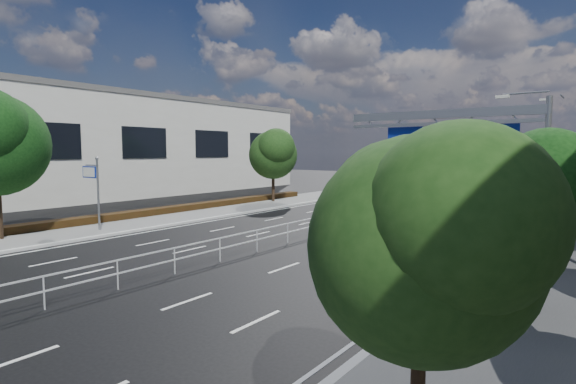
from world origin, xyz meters
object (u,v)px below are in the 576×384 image
Objects in this scene: red_bus at (451,176)px; silver_minivan at (466,215)px; near_car_silver at (464,184)px; toilet_sign at (93,181)px; parked_car_teal at (495,210)px; overhead_gantry at (462,133)px; near_car_dark at (460,179)px; parked_car_dark at (514,199)px; white_minivan at (382,189)px.

silver_minivan is (10.78, -33.37, -0.49)m from red_bus.
silver_minivan is (7.72, -28.11, 0.23)m from near_car_silver.
toilet_sign is 46.18m from red_bus.
near_car_silver is 23.34m from parked_car_teal.
toilet_sign reaches higher than silver_minivan.
near_car_dark is (-12.00, 43.16, -4.90)m from overhead_gantry.
silver_minivan is (17.45, 12.30, -1.91)m from toilet_sign.
near_car_dark is 36.76m from parked_car_teal.
near_car_dark is 0.81× the size of parked_car_teal.
toilet_sign is 31.80m from parked_car_dark.
red_bus is at bearing 111.12° from silver_minivan.
red_bus is at bearing 121.57° from parked_car_dark.
near_car_silver reaches higher than parked_car_teal.
overhead_gantry is at bearing -51.29° from white_minivan.
silver_minivan is at bearing 96.09° from overhead_gantry.
toilet_sign is 0.92× the size of near_car_silver.
white_minivan is 0.49× the size of red_bus.
white_minivan is 17.71m from silver_minivan.
white_minivan reaches higher than near_car_dark.
white_minivan reaches higher than near_car_silver.
toilet_sign is 0.89× the size of white_minivan.
parked_car_teal is (0.03, 8.42, -4.87)m from overhead_gantry.
silver_minivan is 0.99× the size of parked_car_dark.
near_car_dark is (-0.34, 27.37, -0.32)m from white_minivan.
near_car_silver is at bearing 121.23° from parked_car_dark.
white_minivan is at bearing 133.36° from silver_minivan.
toilet_sign is at bearing -94.35° from red_bus.
overhead_gantry reaches higher than toilet_sign.
toilet_sign is 1.02× the size of near_car_dark.
red_bus is 2.33× the size of near_car_dark.
silver_minivan reaches higher than near_car_silver.
red_bus is (6.67, 45.67, -1.42)m from toilet_sign.
near_car_dark is at bearing -75.36° from near_car_silver.
near_car_silver is at bearing 101.42° from near_car_dark.
white_minivan is 1.14× the size of near_car_dark.
red_bus is 1.90× the size of parked_car_dark.
parked_car_teal is (0.27, 6.17, -0.30)m from silver_minivan.
toilet_sign is at bearing -137.78° from parked_car_teal.
parked_car_dark is (11.42, 0.65, -0.26)m from white_minivan.
near_car_silver is 0.91× the size of silver_minivan.
toilet_sign reaches higher than parked_car_dark.
near_car_silver is (3.06, -5.26, -0.72)m from red_bus.
parked_car_dark is (11.76, -26.71, 0.05)m from near_car_dark.
overhead_gantry reaches higher than red_bus.
overhead_gantry is 1.03× the size of red_bus.
near_car_silver is at bearing 106.03° from parked_car_teal.
red_bus reaches higher than parked_car_dark.
overhead_gantry is 2.17× the size of near_car_silver.
white_minivan is at bearing -87.89° from red_bus.
toilet_sign is 0.83× the size of parked_car_dark.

